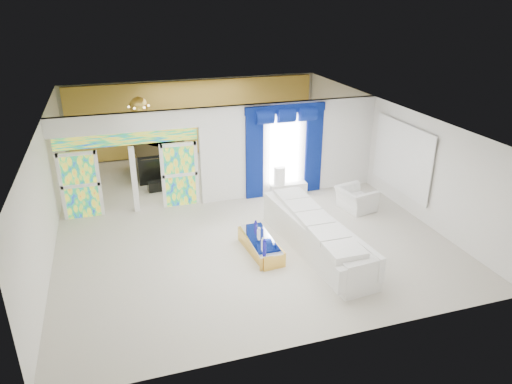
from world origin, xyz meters
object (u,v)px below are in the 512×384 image
object	(u,v)px
white_sofa	(315,236)
grand_piano	(156,160)
coffee_table	(261,246)
console_table	(288,189)
armchair	(356,199)

from	to	relation	value
white_sofa	grand_piano	size ratio (longest dim) A/B	2.14
coffee_table	console_table	world-z (taller)	console_table
grand_piano	console_table	bearing A→B (deg)	-44.48
grand_piano	coffee_table	bearing A→B (deg)	-78.55
coffee_table	console_table	distance (m)	3.85
white_sofa	coffee_table	bearing A→B (deg)	162.18
coffee_table	armchair	size ratio (longest dim) A/B	1.64
console_table	armchair	size ratio (longest dim) A/B	1.14
coffee_table	armchair	bearing A→B (deg)	24.45
white_sofa	armchair	world-z (taller)	white_sofa
white_sofa	console_table	distance (m)	3.66
coffee_table	grand_piano	bearing A→B (deg)	105.77
white_sofa	armchair	distance (m)	2.91
coffee_table	armchair	world-z (taller)	armchair
white_sofa	grand_piano	world-z (taller)	grand_piano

